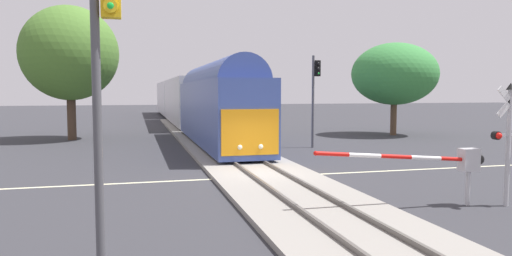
% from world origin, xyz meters
% --- Properties ---
extents(ground_plane, '(220.00, 220.00, 0.00)m').
position_xyz_m(ground_plane, '(0.00, 0.00, 0.00)').
color(ground_plane, '#333338').
extents(road_centre_stripe, '(44.00, 0.20, 0.01)m').
position_xyz_m(road_centre_stripe, '(0.00, 0.00, 0.00)').
color(road_centre_stripe, beige).
rests_on(road_centre_stripe, ground).
extents(railway_track, '(4.40, 80.00, 0.32)m').
position_xyz_m(railway_track, '(0.00, 0.00, 0.10)').
color(railway_track, gray).
rests_on(railway_track, ground).
extents(commuter_train, '(3.04, 60.72, 5.16)m').
position_xyz_m(commuter_train, '(0.00, 30.62, 2.74)').
color(commuter_train, '#384C93').
rests_on(commuter_train, railway_track).
extents(crossing_gate_near, '(5.72, 0.40, 1.89)m').
position_xyz_m(crossing_gate_near, '(4.30, -6.36, 1.43)').
color(crossing_gate_near, '#B7B7BC').
rests_on(crossing_gate_near, ground).
extents(crossing_signal_mast, '(1.36, 0.44, 3.84)m').
position_xyz_m(crossing_signal_mast, '(6.02, -6.78, 2.35)').
color(crossing_signal_mast, '#B2B2B7').
rests_on(crossing_signal_mast, ground).
extents(traffic_signal_far_side, '(0.53, 0.38, 5.84)m').
position_xyz_m(traffic_signal_far_side, '(5.90, 9.11, 3.90)').
color(traffic_signal_far_side, '#4C4C51').
rests_on(traffic_signal_far_side, ground).
extents(traffic_signal_near_left, '(0.53, 0.38, 6.17)m').
position_xyz_m(traffic_signal_near_left, '(-5.70, -9.99, 4.12)').
color(traffic_signal_near_left, '#4C4C51').
rests_on(traffic_signal_near_left, ground).
extents(oak_behind_train, '(6.97, 6.97, 9.81)m').
position_xyz_m(oak_behind_train, '(-9.72, 18.13, 6.35)').
color(oak_behind_train, '#4C3828').
rests_on(oak_behind_train, ground).
extents(maple_right_background, '(6.95, 6.95, 7.53)m').
position_xyz_m(maple_right_background, '(15.40, 15.65, 5.00)').
color(maple_right_background, brown).
rests_on(maple_right_background, ground).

